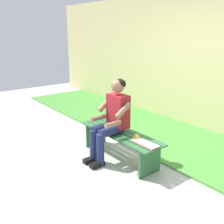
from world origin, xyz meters
TOP-DOWN VIEW (x-y plane):
  - ground_plane at (0.92, 1.00)m, footprint 10.00×7.00m
  - grass_strip at (0.00, -1.46)m, footprint 9.00×2.19m
  - brick_wall at (0.50, -2.21)m, footprint 9.50×0.24m
  - bench_near at (0.00, 0.00)m, footprint 1.53×0.44m
  - person_seated at (0.07, 0.10)m, footprint 0.50×0.69m
  - apple at (-0.35, -0.01)m, footprint 0.08×0.08m
  - book_open at (-0.54, 0.01)m, footprint 0.41×0.16m

SIDE VIEW (x-z plane):
  - ground_plane at x=0.92m, z-range -0.04..0.00m
  - grass_strip at x=0.00m, z-range 0.00..0.03m
  - bench_near at x=0.00m, z-range 0.11..0.54m
  - book_open at x=-0.54m, z-range 0.43..0.45m
  - apple at x=-0.35m, z-range 0.43..0.51m
  - person_seated at x=0.07m, z-range 0.06..1.29m
  - brick_wall at x=0.50m, z-range 0.00..2.66m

